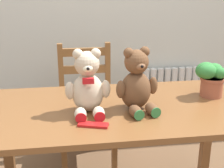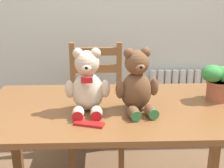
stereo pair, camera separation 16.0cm
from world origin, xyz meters
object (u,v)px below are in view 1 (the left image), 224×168
(wooden_chair_behind, at_px, (87,106))
(chocolate_bar, at_px, (93,125))
(potted_plant, at_px, (211,77))
(teddy_bear_right, at_px, (137,83))
(teddy_bear_left, at_px, (88,86))

(wooden_chair_behind, distance_m, chocolate_bar, 0.93)
(potted_plant, bearing_deg, wooden_chair_behind, 139.64)
(teddy_bear_right, bearing_deg, potted_plant, -175.81)
(potted_plant, bearing_deg, teddy_bear_left, -169.88)
(teddy_bear_right, xyz_separation_m, chocolate_bar, (-0.24, -0.17, -0.14))
(wooden_chair_behind, distance_m, teddy_bear_right, 0.86)
(wooden_chair_behind, relative_size, potted_plant, 4.51)
(teddy_bear_left, distance_m, chocolate_bar, 0.22)
(teddy_bear_right, bearing_deg, teddy_bear_left, -11.06)
(wooden_chair_behind, distance_m, potted_plant, 0.99)
(wooden_chair_behind, height_order, potted_plant, potted_plant)
(wooden_chair_behind, height_order, chocolate_bar, wooden_chair_behind)
(teddy_bear_left, bearing_deg, wooden_chair_behind, -92.44)
(teddy_bear_left, bearing_deg, potted_plant, -170.02)
(teddy_bear_right, distance_m, chocolate_bar, 0.33)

